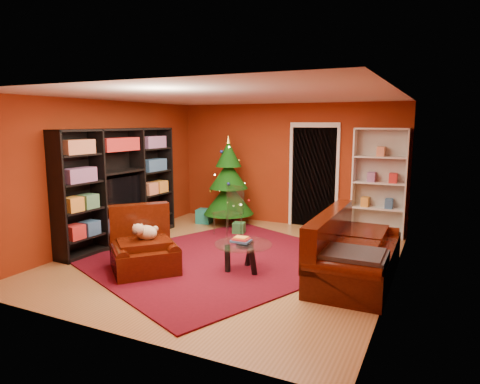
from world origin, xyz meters
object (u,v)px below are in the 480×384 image
at_px(white_bookshelf, 379,183).
at_px(dog, 147,233).
at_px(media_unit, 119,186).
at_px(armchair, 144,246).
at_px(rug, 223,260).
at_px(gift_box_teal, 204,216).
at_px(christmas_tree, 229,181).
at_px(coffee_table, 243,257).
at_px(sofa, 357,246).
at_px(gift_box_red, 237,215).
at_px(acrylic_chair, 227,214).
at_px(gift_box_green, 239,228).

height_order(white_bookshelf, dog, white_bookshelf).
distance_m(media_unit, armchair, 1.90).
height_order(rug, dog, dog).
distance_m(rug, gift_box_teal, 2.65).
distance_m(rug, christmas_tree, 2.66).
xyz_separation_m(christmas_tree, dog, (0.24, -3.15, -0.36)).
xyz_separation_m(gift_box_teal, coffee_table, (2.11, -2.45, 0.07)).
distance_m(media_unit, gift_box_teal, 2.27).
bearing_deg(sofa, gift_box_red, 50.42).
xyz_separation_m(christmas_tree, gift_box_red, (-0.02, 0.44, -0.83)).
bearing_deg(armchair, gift_box_red, 45.92).
xyz_separation_m(gift_box_red, white_bookshelf, (3.08, -0.02, 0.93)).
relative_size(dog, acrylic_chair, 0.45).
bearing_deg(gift_box_red, gift_box_green, -62.02).
height_order(rug, sofa, sofa).
height_order(media_unit, acrylic_chair, media_unit).
height_order(christmas_tree, acrylic_chair, christmas_tree).
bearing_deg(coffee_table, gift_box_red, 117.64).
relative_size(armchair, dog, 2.50).
bearing_deg(acrylic_chair, gift_box_red, 128.94).
relative_size(christmas_tree, gift_box_green, 8.46).
distance_m(dog, coffee_table, 1.49).
bearing_deg(dog, gift_box_teal, 56.29).
distance_m(sofa, acrylic_chair, 2.98).
bearing_deg(christmas_tree, gift_box_red, 92.19).
bearing_deg(acrylic_chair, white_bookshelf, 46.61).
distance_m(dog, sofa, 3.07).
relative_size(christmas_tree, gift_box_teal, 6.33).
distance_m(rug, white_bookshelf, 3.51).
relative_size(gift_box_red, dog, 0.58).
bearing_deg(coffee_table, media_unit, 170.48).
xyz_separation_m(christmas_tree, coffee_table, (1.57, -2.59, -0.72)).
height_order(christmas_tree, dog, christmas_tree).
bearing_deg(christmas_tree, dog, -85.62).
height_order(gift_box_green, sofa, sofa).
distance_m(rug, gift_box_red, 2.90).
relative_size(media_unit, acrylic_chair, 3.06).
xyz_separation_m(gift_box_green, coffee_table, (1.01, -1.94, 0.11)).
relative_size(christmas_tree, coffee_table, 2.28).
relative_size(white_bookshelf, sofa, 0.97).
distance_m(christmas_tree, gift_box_red, 0.94).
height_order(media_unit, gift_box_green, media_unit).
bearing_deg(rug, gift_box_teal, 126.68).
xyz_separation_m(christmas_tree, white_bookshelf, (3.06, 0.42, 0.10)).
bearing_deg(white_bookshelf, sofa, -88.95).
height_order(gift_box_teal, gift_box_green, gift_box_teal).
relative_size(gift_box_green, dog, 0.57).
height_order(gift_box_teal, coffee_table, coffee_table).
xyz_separation_m(rug, acrylic_chair, (-0.62, 1.38, 0.44)).
bearing_deg(gift_box_green, armchair, -97.06).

